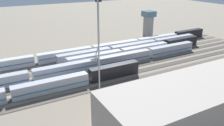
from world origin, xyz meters
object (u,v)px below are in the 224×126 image
(light_mast_0, at_px, (99,18))
(train_on_track_3, at_px, (97,63))
(train_on_track_0, at_px, (88,51))
(maintenance_shed, at_px, (197,109))
(train_on_track_5, at_px, (44,87))
(train_on_track_1, at_px, (134,47))
(train_on_track_2, at_px, (142,50))
(light_mast_1, at_px, (98,32))
(control_tower, at_px, (148,22))

(light_mast_0, bearing_deg, train_on_track_3, 61.95)
(train_on_track_0, relative_size, maintenance_shed, 3.22)
(train_on_track_5, distance_m, train_on_track_3, 24.25)
(train_on_track_5, height_order, train_on_track_1, train_on_track_5)
(train_on_track_0, distance_m, train_on_track_2, 23.72)
(train_on_track_5, bearing_deg, train_on_track_0, -134.50)
(train_on_track_5, relative_size, train_on_track_3, 0.69)
(train_on_track_3, distance_m, maintenance_shed, 45.00)
(train_on_track_1, xyz_separation_m, train_on_track_2, (-0.86, 5.00, 0.09))
(train_on_track_5, height_order, light_mast_1, light_mast_1)
(maintenance_shed, bearing_deg, light_mast_1, -69.71)
(train_on_track_2, bearing_deg, light_mast_1, 35.31)
(train_on_track_1, height_order, light_mast_0, light_mast_0)
(train_on_track_3, height_order, maintenance_shed, maintenance_shed)
(train_on_track_1, bearing_deg, train_on_track_2, 99.71)
(light_mast_1, bearing_deg, train_on_track_2, -144.69)
(train_on_track_3, bearing_deg, light_mast_0, -118.05)
(train_on_track_0, distance_m, maintenance_shed, 59.84)
(light_mast_0, bearing_deg, train_on_track_0, 18.36)
(train_on_track_5, relative_size, maintenance_shed, 1.54)
(light_mast_0, xyz_separation_m, control_tower, (-35.46, -11.04, -6.88))
(train_on_track_2, relative_size, maintenance_shed, 1.54)
(train_on_track_3, height_order, control_tower, control_tower)
(train_on_track_3, bearing_deg, train_on_track_1, -156.62)
(train_on_track_2, bearing_deg, control_tower, -131.60)
(train_on_track_3, relative_size, train_on_track_0, 0.69)
(light_mast_0, bearing_deg, light_mast_1, 64.47)
(light_mast_1, bearing_deg, train_on_track_0, -106.81)
(maintenance_shed, height_order, control_tower, control_tower)
(train_on_track_5, bearing_deg, control_tower, -150.17)
(train_on_track_1, distance_m, light_mast_0, 20.54)
(train_on_track_1, relative_size, control_tower, 4.96)
(train_on_track_3, relative_size, train_on_track_2, 1.44)
(train_on_track_1, relative_size, light_mast_0, 3.05)
(train_on_track_0, bearing_deg, control_tower, -162.54)
(control_tower, bearing_deg, light_mast_1, 41.18)
(train_on_track_2, relative_size, light_mast_1, 2.26)
(control_tower, bearing_deg, maintenance_shed, 60.27)
(train_on_track_0, height_order, maintenance_shed, maintenance_shed)
(train_on_track_2, height_order, control_tower, control_tower)
(train_on_track_3, bearing_deg, train_on_track_2, -168.23)
(train_on_track_5, xyz_separation_m, train_on_track_0, (-24.57, -25.00, -0.03))
(train_on_track_3, relative_size, maintenance_shed, 2.22)
(train_on_track_3, bearing_deg, light_mast_1, 67.11)
(train_on_track_3, distance_m, train_on_track_1, 25.20)
(train_on_track_2, distance_m, light_mast_0, 23.27)
(train_on_track_1, relative_size, train_on_track_2, 1.08)
(maintenance_shed, bearing_deg, train_on_track_5, -54.16)
(train_on_track_0, bearing_deg, train_on_track_5, 45.50)
(control_tower, bearing_deg, train_on_track_1, 40.33)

